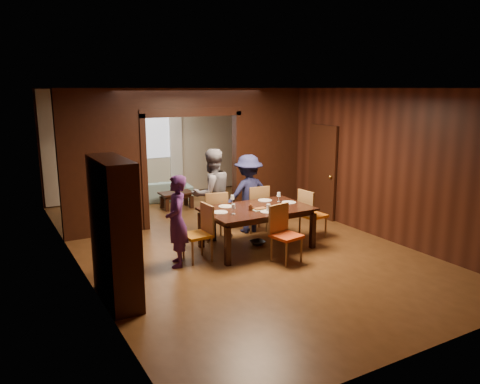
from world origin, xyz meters
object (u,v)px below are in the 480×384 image
coffee_table (177,200)px  chair_left (197,233)px  person_navy (248,194)px  chair_near (287,234)px  chair_far_r (255,208)px  chair_far_l (214,215)px  dining_table (257,228)px  hutch (114,231)px  person_purple (177,221)px  person_grey (212,194)px  chair_right (313,214)px  sofa (157,191)px

coffee_table → chair_left: chair_left is taller
person_navy → chair_near: (-0.30, -1.79, -0.31)m
person_navy → coffee_table: size_ratio=2.00×
person_navy → chair_far_r: (0.15, -0.02, -0.31)m
chair_far_l → chair_far_r: same height
dining_table → hutch: size_ratio=0.97×
chair_far_l → chair_far_r: 0.98m
person_purple → chair_left: (0.38, 0.04, -0.28)m
dining_table → chair_left: 1.24m
chair_far_l → dining_table: bearing=130.2°
person_purple → chair_far_l: (1.15, 0.93, -0.28)m
person_grey → coffee_table: person_grey is taller
chair_left → chair_far_l: (0.77, 0.89, 0.00)m
coffee_table → chair_right: bearing=-67.1°
chair_right → chair_far_r: size_ratio=1.00×
chair_far_l → chair_near: size_ratio=1.00×
person_purple → person_navy: (1.97, 1.03, 0.03)m
coffee_table → chair_left: (-1.04, -3.52, 0.28)m
person_purple → chair_far_l: person_purple is taller
hutch → chair_left: bearing=28.1°
chair_left → chair_far_r: bearing=116.8°
person_purple → sofa: person_purple is taller
sofa → chair_left: size_ratio=1.85×
person_purple → hutch: size_ratio=0.76×
chair_far_l → hutch: bearing=47.8°
sofa → chair_near: chair_near is taller
sofa → chair_right: bearing=117.0°
person_purple → sofa: size_ratio=0.85×
dining_table → person_purple: bearing=-176.6°
chair_far_l → person_navy: bearing=-161.8°
chair_near → sofa: bearing=84.5°
person_navy → hutch: (-3.20, -1.85, 0.20)m
chair_far_r → person_purple: bearing=31.4°
chair_far_l → chair_near: same height
coffee_table → hutch: 5.18m
chair_far_r → chair_near: bearing=81.5°
person_grey → chair_far_r: person_grey is taller
person_purple → chair_left: 0.47m
person_grey → chair_near: size_ratio=1.82×
dining_table → chair_far_r: (0.52, 0.91, 0.10)m
dining_table → chair_near: (0.06, -0.86, 0.10)m
coffee_table → chair_left: bearing=-106.5°
chair_right → hutch: hutch is taller
dining_table → chair_far_l: bearing=118.8°
person_navy → chair_far_l: person_navy is taller
chair_near → hutch: (-2.90, -0.06, 0.52)m
coffee_table → chair_far_r: chair_far_r is taller
sofa → dining_table: 4.45m
chair_right → person_grey: bearing=57.2°
person_purple → chair_far_r: size_ratio=1.57×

